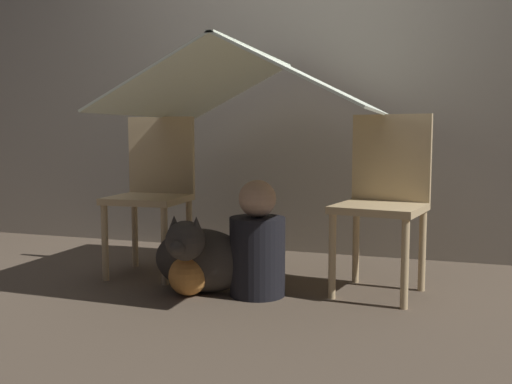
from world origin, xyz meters
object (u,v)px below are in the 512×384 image
(chair_left, at_px, (154,187))
(person_front, at_px, (257,246))
(chair_right, at_px, (384,195))
(dog, at_px, (199,257))

(chair_left, height_order, person_front, chair_left)
(chair_left, distance_m, chair_right, 1.29)
(chair_left, bearing_deg, dog, -41.65)
(chair_left, xyz_separation_m, person_front, (0.71, -0.27, -0.25))
(person_front, bearing_deg, chair_left, 159.29)
(chair_left, height_order, dog, chair_left)
(chair_left, height_order, chair_right, same)
(person_front, distance_m, dog, 0.30)
(chair_left, relative_size, person_front, 1.56)
(chair_right, bearing_deg, chair_left, -169.51)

